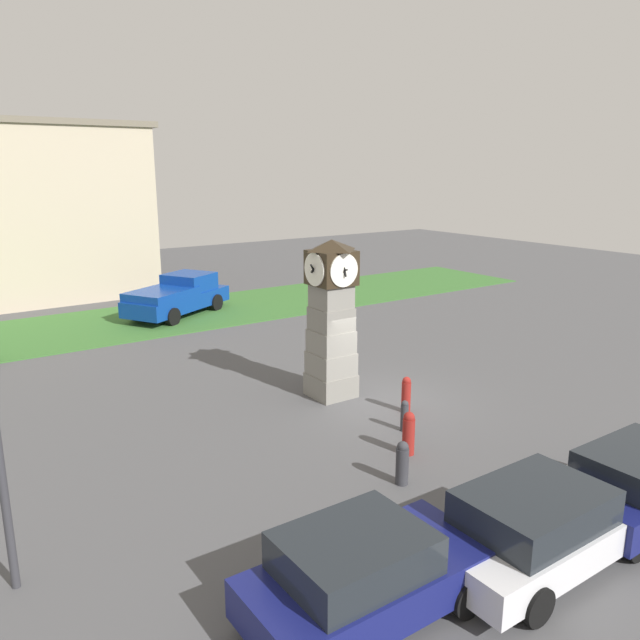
% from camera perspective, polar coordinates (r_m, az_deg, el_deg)
% --- Properties ---
extents(ground_plane, '(74.25, 74.25, 0.00)m').
position_cam_1_polar(ground_plane, '(18.84, 5.16, -7.28)').
color(ground_plane, '#4C4C4F').
extents(clock_tower, '(1.48, 1.56, 4.75)m').
position_cam_1_polar(clock_tower, '(18.40, 1.04, 0.04)').
color(clock_tower, gray).
rests_on(clock_tower, ground_plane).
extents(bollard_near_tower, '(0.28, 0.28, 1.00)m').
position_cam_1_polar(bollard_near_tower, '(14.05, 7.53, -12.79)').
color(bollard_near_tower, '#333338').
rests_on(bollard_near_tower, ground_plane).
extents(bollard_mid_row, '(0.30, 0.30, 1.09)m').
position_cam_1_polar(bollard_mid_row, '(15.38, 8.10, -10.18)').
color(bollard_mid_row, maroon).
rests_on(bollard_mid_row, ground_plane).
extents(bollard_far_row, '(0.21, 0.21, 0.84)m').
position_cam_1_polar(bollard_far_row, '(16.69, 7.73, -8.64)').
color(bollard_far_row, '#333338').
rests_on(bollard_far_row, ground_plane).
extents(bollard_end_row, '(0.26, 0.26, 1.04)m').
position_cam_1_polar(bollard_end_row, '(17.88, 7.88, -6.73)').
color(bollard_end_row, maroon).
rests_on(bollard_end_row, ground_plane).
extents(car_navy_sedan, '(3.97, 1.98, 1.52)m').
position_cam_1_polar(car_navy_sedan, '(10.25, 4.10, -22.14)').
color(car_navy_sedan, navy).
rests_on(car_navy_sedan, ground_plane).
extents(car_near_tower, '(4.52, 2.04, 1.48)m').
position_cam_1_polar(car_near_tower, '(11.97, 19.53, -17.26)').
color(car_near_tower, silver).
rests_on(car_near_tower, ground_plane).
extents(pickup_truck, '(5.75, 4.49, 1.85)m').
position_cam_1_polar(pickup_truck, '(29.65, -12.89, 2.17)').
color(pickup_truck, navy).
rests_on(pickup_truck, ground_plane).
extents(grass_verge_far, '(44.55, 6.66, 0.04)m').
position_cam_1_polar(grass_verge_far, '(29.15, -16.62, -0.10)').
color(grass_verge_far, '#386B2D').
rests_on(grass_verge_far, ground_plane).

